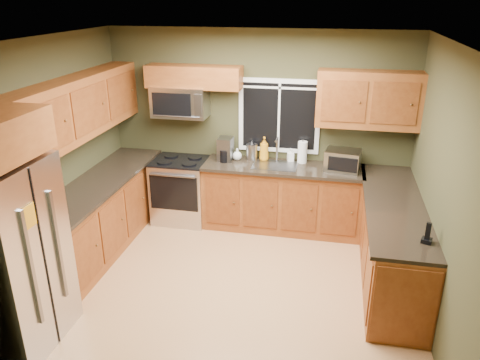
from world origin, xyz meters
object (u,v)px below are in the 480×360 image
(kettle, at_px, (252,151))
(paper_towel_roll, at_px, (302,152))
(refrigerator, at_px, (9,257))
(soap_bottle_a, at_px, (264,149))
(microwave, at_px, (180,102))
(range, at_px, (181,190))
(cordless_phone, at_px, (427,237))
(toaster_oven, at_px, (343,160))
(soap_bottle_c, at_px, (237,154))
(soap_bottle_b, at_px, (291,155))
(coffee_maker, at_px, (225,150))

(kettle, relative_size, paper_towel_roll, 0.84)
(refrigerator, xyz_separation_m, soap_bottle_a, (1.86, 2.97, 0.21))
(microwave, relative_size, kettle, 2.72)
(range, relative_size, cordless_phone, 4.55)
(microwave, relative_size, cordless_phone, 3.69)
(toaster_oven, distance_m, paper_towel_roll, 0.58)
(soap_bottle_c, bearing_deg, microwave, -179.92)
(microwave, xyz_separation_m, soap_bottle_b, (1.54, 0.09, -0.70))
(refrigerator, bearing_deg, kettle, 60.21)
(microwave, xyz_separation_m, soap_bottle_c, (0.80, 0.00, -0.71))
(kettle, bearing_deg, range, -169.77)
(refrigerator, bearing_deg, paper_towel_roll, 51.23)
(refrigerator, height_order, soap_bottle_c, refrigerator)
(range, bearing_deg, soap_bottle_a, 9.66)
(soap_bottle_c, bearing_deg, coffee_maker, -161.52)
(paper_towel_roll, relative_size, cordless_phone, 1.61)
(refrigerator, distance_m, microwave, 3.10)
(refrigerator, relative_size, kettle, 6.44)
(soap_bottle_a, distance_m, soap_bottle_c, 0.38)
(soap_bottle_b, bearing_deg, soap_bottle_a, -175.16)
(microwave, height_order, soap_bottle_c, microwave)
(refrigerator, bearing_deg, coffee_maker, 64.99)
(soap_bottle_b, bearing_deg, kettle, -174.69)
(range, relative_size, coffee_maker, 2.90)
(coffee_maker, height_order, soap_bottle_c, coffee_maker)
(kettle, distance_m, paper_towel_roll, 0.70)
(microwave, height_order, soap_bottle_b, microwave)
(paper_towel_roll, distance_m, soap_bottle_a, 0.53)
(toaster_oven, height_order, paper_towel_roll, paper_towel_roll)
(kettle, xyz_separation_m, soap_bottle_a, (0.17, 0.02, 0.04))
(toaster_oven, xyz_separation_m, soap_bottle_b, (-0.71, 0.22, -0.05))
(soap_bottle_c, bearing_deg, cordless_phone, -40.94)
(cordless_phone, bearing_deg, toaster_oven, 113.54)
(coffee_maker, xyz_separation_m, soap_bottle_a, (0.53, 0.11, 0.02))
(refrigerator, height_order, microwave, microwave)
(coffee_maker, relative_size, paper_towel_roll, 0.98)
(cordless_phone, bearing_deg, refrigerator, -165.35)
(coffee_maker, distance_m, paper_towel_roll, 1.06)
(paper_towel_roll, bearing_deg, kettle, -178.00)
(soap_bottle_c, bearing_deg, paper_towel_roll, 4.29)
(refrigerator, height_order, soap_bottle_a, refrigerator)
(soap_bottle_c, bearing_deg, soap_bottle_b, 7.19)
(toaster_oven, bearing_deg, soap_bottle_a, 169.93)
(soap_bottle_a, height_order, soap_bottle_b, soap_bottle_a)
(paper_towel_roll, bearing_deg, cordless_phone, -56.40)
(coffee_maker, height_order, cordless_phone, coffee_maker)
(range, xyz_separation_m, toaster_oven, (2.24, 0.01, 0.61))
(paper_towel_roll, distance_m, soap_bottle_b, 0.17)
(microwave, relative_size, coffee_maker, 2.35)
(range, xyz_separation_m, paper_towel_roll, (1.70, 0.20, 0.62))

